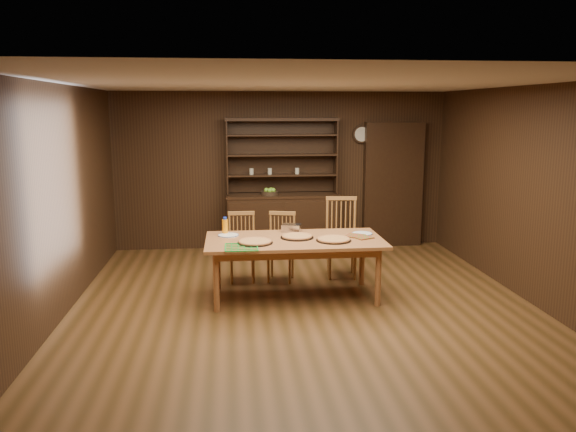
{
  "coord_description": "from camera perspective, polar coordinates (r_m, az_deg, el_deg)",
  "views": [
    {
      "loc": [
        -0.85,
        -6.31,
        2.32
      ],
      "look_at": [
        -0.15,
        0.4,
        1.03
      ],
      "focal_mm": 35.0,
      "sensor_mm": 36.0,
      "label": 1
    }
  ],
  "objects": [
    {
      "name": "foil_dish",
      "position": [
        7.28,
        0.36,
        -1.21
      ],
      "size": [
        0.28,
        0.24,
        0.1
      ],
      "primitive_type": "cube",
      "rotation": [
        0.0,
        0.0,
        -0.31
      ],
      "color": "silver",
      "rests_on": "dining_table"
    },
    {
      "name": "pizza_center",
      "position": [
        6.93,
        0.92,
        -2.09
      ],
      "size": [
        0.41,
        0.41,
        0.04
      ],
      "color": "black",
      "rests_on": "dining_table"
    },
    {
      "name": "pizza_right",
      "position": [
        6.8,
        4.66,
        -2.38
      ],
      "size": [
        0.42,
        0.42,
        0.04
      ],
      "color": "black",
      "rests_on": "dining_table"
    },
    {
      "name": "china_hutch",
      "position": [
        9.27,
        -0.58,
        0.13
      ],
      "size": [
        1.84,
        0.52,
        2.17
      ],
      "color": "black",
      "rests_on": "floor"
    },
    {
      "name": "pot_holder_b",
      "position": [
        7.06,
        6.85,
        -2.01
      ],
      "size": [
        0.3,
        0.3,
        0.02
      ],
      "primitive_type": "cube",
      "rotation": [
        0.0,
        0.0,
        -0.55
      ],
      "color": "red",
      "rests_on": "dining_table"
    },
    {
      "name": "doorway",
      "position": [
        9.7,
        10.6,
        3.14
      ],
      "size": [
        1.0,
        0.18,
        2.1
      ],
      "primitive_type": "cube",
      "color": "black",
      "rests_on": "floor"
    },
    {
      "name": "floor",
      "position": [
        6.78,
        1.65,
        -9.16
      ],
      "size": [
        6.0,
        6.0,
        0.0
      ],
      "primitive_type": "plane",
      "color": "brown",
      "rests_on": "ground"
    },
    {
      "name": "room_shell",
      "position": [
        6.41,
        1.72,
        4.21
      ],
      "size": [
        6.0,
        6.0,
        6.0
      ],
      "color": "beige",
      "rests_on": "floor"
    },
    {
      "name": "fruit_bowl",
      "position": [
        9.12,
        -1.88,
        2.42
      ],
      "size": [
        0.29,
        0.29,
        0.12
      ],
      "color": "black",
      "rests_on": "china_hutch"
    },
    {
      "name": "chair_right",
      "position": [
        7.9,
        5.44,
        -1.85
      ],
      "size": [
        0.5,
        0.48,
        1.11
      ],
      "rotation": [
        0.0,
        0.0,
        -0.11
      ],
      "color": "#A46B38",
      "rests_on": "floor"
    },
    {
      "name": "pizza_left",
      "position": [
        6.67,
        -3.37,
        -2.63
      ],
      "size": [
        0.42,
        0.42,
        0.04
      ],
      "color": "black",
      "rests_on": "dining_table"
    },
    {
      "name": "wall_clock",
      "position": [
        9.54,
        7.48,
        8.24
      ],
      "size": [
        0.3,
        0.05,
        0.3
      ],
      "color": "black",
      "rests_on": "room_shell"
    },
    {
      "name": "juice_bottle",
      "position": [
        7.16,
        -6.42,
        -1.05
      ],
      "size": [
        0.07,
        0.07,
        0.22
      ],
      "color": "orange",
      "rests_on": "dining_table"
    },
    {
      "name": "plate_right",
      "position": [
        7.19,
        7.54,
        -1.78
      ],
      "size": [
        0.26,
        0.26,
        0.02
      ],
      "color": "white",
      "rests_on": "dining_table"
    },
    {
      "name": "chair_left",
      "position": [
        7.7,
        -4.71,
        -2.9
      ],
      "size": [
        0.38,
        0.37,
        0.94
      ],
      "rotation": [
        0.0,
        0.0,
        -0.0
      ],
      "color": "#A46B38",
      "rests_on": "floor"
    },
    {
      "name": "plate_left",
      "position": [
        7.08,
        -6.08,
        -1.95
      ],
      "size": [
        0.26,
        0.26,
        0.02
      ],
      "color": "white",
      "rests_on": "dining_table"
    },
    {
      "name": "chair_center",
      "position": [
        7.68,
        -0.68,
        -2.9
      ],
      "size": [
        0.46,
        0.45,
        0.94
      ],
      "rotation": [
        0.0,
        0.0,
        -0.25
      ],
      "color": "#A46B38",
      "rests_on": "floor"
    },
    {
      "name": "dining_table",
      "position": [
        6.9,
        0.66,
        -2.88
      ],
      "size": [
        2.17,
        1.08,
        0.75
      ],
      "color": "#A56639",
      "rests_on": "floor"
    },
    {
      "name": "pot_holder_a",
      "position": [
        6.99,
        7.6,
        -2.16
      ],
      "size": [
        0.28,
        0.28,
        0.02
      ],
      "primitive_type": "cube",
      "rotation": [
        0.0,
        0.0,
        0.45
      ],
      "color": "red",
      "rests_on": "dining_table"
    },
    {
      "name": "cooling_rack",
      "position": [
        6.47,
        -4.76,
        -3.15
      ],
      "size": [
        0.46,
        0.46,
        0.02
      ],
      "primitive_type": null,
      "rotation": [
        0.0,
        0.0,
        0.29
      ],
      "color": "green",
      "rests_on": "dining_table"
    }
  ]
}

